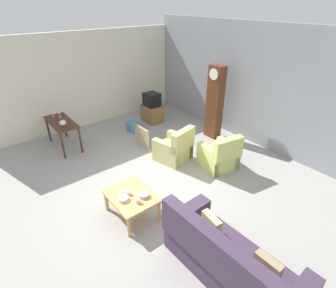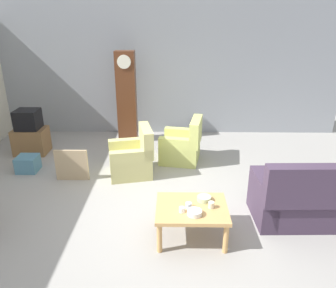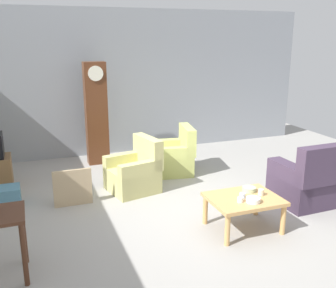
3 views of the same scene
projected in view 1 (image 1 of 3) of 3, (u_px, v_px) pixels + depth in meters
The scene contains 21 objects.
ground_plane at pixel (155, 190), 5.71m from camera, with size 10.40×10.40×0.00m, color #999691.
garage_door_wall at pixel (263, 88), 6.88m from camera, with size 8.40×0.16×3.20m, color gray.
pegboard_wall_left at pixel (85, 81), 8.09m from camera, with size 0.12×6.40×2.88m, color silver.
couch_floral at pixel (229, 262), 3.75m from camera, with size 2.12×0.93×1.04m.
armchair_olive_near at pixel (174, 149), 6.66m from camera, with size 0.94×0.91×0.92m.
armchair_olive_far at pixel (219, 157), 6.33m from camera, with size 0.91×0.89×0.92m.
coffee_table_wood at pixel (131, 198), 4.88m from camera, with size 0.96×0.76×0.47m.
console_table_dark at pixel (62, 125), 7.08m from camera, with size 1.30×0.56×0.77m.
grandfather_clock at pixel (215, 103), 7.45m from camera, with size 0.44×0.30×2.12m.
tv_stand_cabinet at pixel (152, 113), 8.79m from camera, with size 0.68×0.52×0.56m, color brown.
tv_crt at pixel (152, 99), 8.55m from camera, with size 0.48×0.44×0.42m, color black.
framed_picture_leaning at pixel (142, 137), 7.26m from camera, with size 0.60×0.05×0.59m, color tan.
storage_box_blue at pixel (134, 127), 8.18m from camera, with size 0.39×0.37×0.31m, color teal.
glass_dome_cloche at pixel (63, 123), 6.74m from camera, with size 0.17×0.17×0.17m, color silver.
cup_white_porcelain at pixel (122, 192), 4.85m from camera, with size 0.08×0.08×0.07m, color white.
cup_blue_rimmed at pixel (129, 193), 4.84m from camera, with size 0.08×0.08×0.08m, color silver.
cup_cream_tall at pixel (138, 201), 4.64m from camera, with size 0.08×0.08×0.09m, color beige.
bowl_white_stacked at pixel (123, 199), 4.71m from camera, with size 0.19×0.19×0.06m, color white.
bowl_shallow_green at pixel (144, 195), 4.80m from camera, with size 0.20×0.20×0.06m, color #B2C69E.
wine_glass_tall at pixel (52, 112), 7.25m from camera, with size 0.06×0.06×0.22m.
wine_glass_mid at pixel (59, 112), 7.21m from camera, with size 0.07×0.07×0.22m.
Camera 1 is at (3.70, -2.56, 3.67)m, focal length 27.86 mm.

